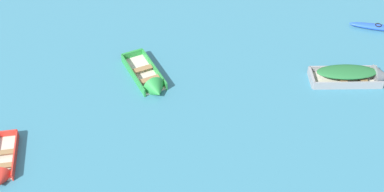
{
  "coord_description": "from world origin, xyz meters",
  "views": [
    {
      "loc": [
        1.87,
        2.62,
        16.4
      ],
      "look_at": [
        0.0,
        20.97,
        0.15
      ],
      "focal_mm": 47.88,
      "sensor_mm": 36.0,
      "label": 1
    }
  ],
  "objects_px": {
    "rowboat_grey_near_right": "(358,75)",
    "rowboat_red_far_back": "(2,169)",
    "kayak_blue_midfield_left": "(378,27)",
    "rowboat_green_back_row_center": "(151,83)"
  },
  "relations": [
    {
      "from": "rowboat_grey_near_right",
      "to": "rowboat_red_far_back",
      "type": "height_order",
      "value": "rowboat_grey_near_right"
    },
    {
      "from": "kayak_blue_midfield_left",
      "to": "rowboat_grey_near_right",
      "type": "relative_size",
      "value": 0.79
    },
    {
      "from": "kayak_blue_midfield_left",
      "to": "rowboat_grey_near_right",
      "type": "height_order",
      "value": "rowboat_grey_near_right"
    },
    {
      "from": "kayak_blue_midfield_left",
      "to": "rowboat_green_back_row_center",
      "type": "distance_m",
      "value": 13.57
    },
    {
      "from": "rowboat_red_far_back",
      "to": "rowboat_green_back_row_center",
      "type": "bearing_deg",
      "value": 49.45
    },
    {
      "from": "rowboat_grey_near_right",
      "to": "rowboat_red_far_back",
      "type": "xyz_separation_m",
      "value": [
        -15.49,
        -7.56,
        -0.17
      ]
    },
    {
      "from": "kayak_blue_midfield_left",
      "to": "rowboat_grey_near_right",
      "type": "bearing_deg",
      "value": -110.53
    },
    {
      "from": "kayak_blue_midfield_left",
      "to": "rowboat_grey_near_right",
      "type": "xyz_separation_m",
      "value": [
        -1.79,
        -4.79,
        0.19
      ]
    },
    {
      "from": "kayak_blue_midfield_left",
      "to": "rowboat_green_back_row_center",
      "type": "relative_size",
      "value": 0.87
    },
    {
      "from": "rowboat_green_back_row_center",
      "to": "rowboat_grey_near_right",
      "type": "bearing_deg",
      "value": 8.01
    }
  ]
}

